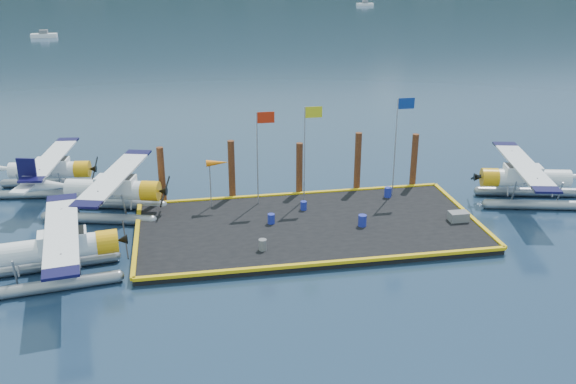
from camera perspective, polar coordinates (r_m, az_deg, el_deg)
name	(u,v)px	position (r m, az deg, el deg)	size (l,w,h in m)	color
ground	(308,231)	(38.36, 1.81, -3.44)	(4000.00, 4000.00, 0.00)	#162744
dock	(308,227)	(38.27, 1.82, -3.17)	(20.00, 10.00, 0.40)	black
dock_bumpers	(308,223)	(38.16, 1.82, -2.77)	(20.25, 10.25, 0.18)	gold
seaplane_a	(55,252)	(34.33, -19.98, -5.02)	(9.28, 10.22, 3.61)	gray
seaplane_b	(110,192)	(41.25, -15.54, -0.02)	(9.55, 10.29, 3.66)	gray
seaplane_c	(47,172)	(46.63, -20.60, 1.67)	(8.58, 9.47, 3.35)	gray
seaplane_d	(528,180)	(44.69, 20.56, 0.97)	(9.25, 10.04, 3.56)	gray
drum_0	(271,219)	(38.21, -1.50, -2.39)	(0.42, 0.42, 0.60)	navy
drum_2	(362,221)	(38.10, 6.63, -2.53)	(0.49, 0.49, 0.69)	navy
drum_3	(263,245)	(35.00, -2.27, -4.70)	(0.44, 0.44, 0.62)	slate
drum_4	(388,192)	(42.65, 8.87, -0.01)	(0.47, 0.47, 0.66)	navy
drum_5	(304,205)	(40.16, 1.40, -1.21)	(0.39, 0.39, 0.55)	navy
crate	(458,216)	(39.90, 14.90, -2.11)	(1.13, 0.75, 0.56)	slate
flagpole_red	(260,144)	(39.93, -2.47, 4.32)	(1.14, 0.08, 6.00)	#9C9BA3
flagpole_yellow	(308,139)	(40.38, 1.76, 4.69)	(1.14, 0.08, 6.20)	#9C9BA3
flagpole_blue	(399,132)	(41.94, 9.84, 5.27)	(1.14, 0.08, 6.50)	#9C9BA3
windsock	(217,164)	(40.04, -6.32, 2.50)	(1.40, 0.44, 3.12)	#9C9BA3
piling_0	(162,177)	(41.91, -11.15, 1.30)	(0.44, 0.44, 4.00)	#3F2012
piling_1	(232,172)	(41.99, -5.02, 1.82)	(0.44, 0.44, 4.20)	#3F2012
piling_2	(299,171)	(42.64, 1.02, 1.92)	(0.44, 0.44, 3.80)	#3F2012
piling_3	(358,164)	(43.47, 6.20, 2.53)	(0.44, 0.44, 4.30)	#3F2012
piling_4	(414,162)	(44.77, 11.13, 2.61)	(0.44, 0.44, 4.00)	#3F2012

